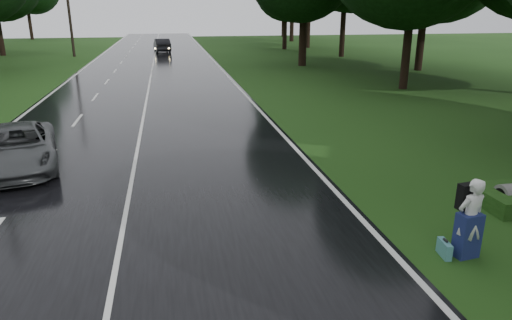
% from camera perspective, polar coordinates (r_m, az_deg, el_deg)
% --- Properties ---
extents(ground, '(160.00, 160.00, 0.00)m').
position_cam_1_polar(ground, '(9.83, -17.00, -13.60)').
color(ground, '#1F4314').
rests_on(ground, ground).
extents(road, '(12.00, 140.00, 0.04)m').
position_cam_1_polar(road, '(28.80, -13.21, 7.71)').
color(road, black).
rests_on(road, ground).
extents(lane_center, '(0.12, 140.00, 0.01)m').
position_cam_1_polar(lane_center, '(28.80, -13.21, 7.76)').
color(lane_center, silver).
rests_on(lane_center, road).
extents(grey_car, '(3.39, 5.40, 1.39)m').
position_cam_1_polar(grey_car, '(16.87, -27.30, 1.35)').
color(grey_car, '#434648').
rests_on(grey_car, road).
extents(far_car, '(2.12, 4.85, 1.55)m').
position_cam_1_polar(far_car, '(57.19, -11.49, 13.66)').
color(far_car, black).
rests_on(far_car, road).
extents(hitchhiker, '(0.70, 0.65, 1.76)m').
position_cam_1_polar(hitchhiker, '(10.73, 24.74, -6.80)').
color(hitchhiker, silver).
rests_on(hitchhiker, ground).
extents(suitcase, '(0.20, 0.50, 0.34)m').
position_cam_1_polar(suitcase, '(10.81, 22.14, -10.08)').
color(suitcase, teal).
rests_on(suitcase, ground).
extents(utility_pole_far, '(1.80, 0.28, 10.19)m').
position_cam_1_polar(utility_pole_far, '(54.86, -21.42, 11.75)').
color(utility_pole_far, black).
rests_on(utility_pole_far, ground).
extents(tree_left_f, '(8.93, 8.93, 13.95)m').
position_cam_1_polar(tree_left_f, '(59.38, -28.64, 11.21)').
color(tree_left_f, black).
rests_on(tree_left_f, ground).
extents(tree_right_d, '(9.48, 9.48, 14.81)m').
position_cam_1_polar(tree_right_d, '(32.12, 17.59, 8.36)').
color(tree_right_d, black).
rests_on(tree_right_d, ground).
extents(tree_right_e, '(9.45, 9.45, 14.77)m').
position_cam_1_polar(tree_right_e, '(43.38, 5.68, 11.48)').
color(tree_right_e, black).
rests_on(tree_right_e, ground).
extents(tree_right_f, '(8.34, 8.34, 13.03)m').
position_cam_1_polar(tree_right_f, '(60.68, 3.51, 13.45)').
color(tree_right_f, black).
rests_on(tree_right_f, ground).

